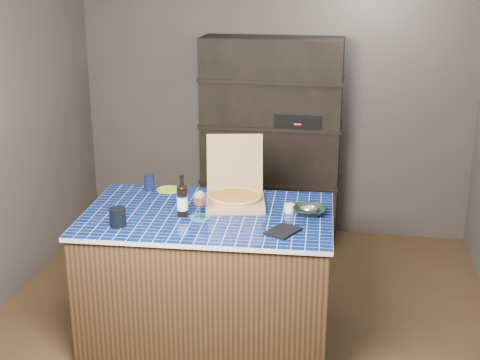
% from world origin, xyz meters
% --- Properties ---
extents(room, '(3.50, 3.50, 3.50)m').
position_xyz_m(room, '(0.00, 0.00, 1.25)').
color(room, '#523C23').
rests_on(room, ground).
extents(shelving_unit, '(1.20, 0.41, 1.80)m').
position_xyz_m(shelving_unit, '(0.00, 1.53, 0.90)').
color(shelving_unit, black).
rests_on(shelving_unit, floor).
extents(kitchen_island, '(1.63, 1.08, 0.87)m').
position_xyz_m(kitchen_island, '(-0.17, -0.23, 0.44)').
color(kitchen_island, '#4F361F').
rests_on(kitchen_island, floor).
extents(pizza_box, '(0.46, 0.53, 0.42)m').
position_xyz_m(pizza_box, '(-0.03, -0.02, 0.93)').
color(pizza_box, tan).
rests_on(pizza_box, kitchen_island).
extents(mead_bottle, '(0.07, 0.07, 0.27)m').
position_xyz_m(mead_bottle, '(-0.32, -0.30, 0.98)').
color(mead_bottle, black).
rests_on(mead_bottle, kitchen_island).
extents(teal_trivet, '(0.13, 0.13, 0.01)m').
position_xyz_m(teal_trivet, '(-0.20, -0.32, 0.87)').
color(teal_trivet, '#17627C').
rests_on(teal_trivet, kitchen_island).
extents(wine_glass, '(0.08, 0.08, 0.17)m').
position_xyz_m(wine_glass, '(-0.20, -0.32, 0.99)').
color(wine_glass, white).
rests_on(wine_glass, teal_trivet).
extents(tumbler, '(0.10, 0.10, 0.11)m').
position_xyz_m(tumbler, '(-0.66, -0.53, 0.93)').
color(tumbler, black).
rests_on(tumbler, kitchen_island).
extents(dvd_case, '(0.22, 0.25, 0.02)m').
position_xyz_m(dvd_case, '(0.34, -0.46, 0.88)').
color(dvd_case, black).
rests_on(dvd_case, kitchen_island).
extents(bowl, '(0.23, 0.23, 0.05)m').
position_xyz_m(bowl, '(0.47, -0.14, 0.90)').
color(bowl, black).
rests_on(bowl, kitchen_island).
extents(foil_contents, '(0.11, 0.09, 0.05)m').
position_xyz_m(foil_contents, '(0.47, -0.14, 0.91)').
color(foil_contents, silver).
rests_on(foil_contents, bowl).
extents(white_jar, '(0.06, 0.06, 0.05)m').
position_xyz_m(white_jar, '(0.34, -0.12, 0.90)').
color(white_jar, white).
rests_on(white_jar, kitchen_island).
extents(navy_cup, '(0.07, 0.07, 0.11)m').
position_xyz_m(navy_cup, '(-0.68, 0.16, 0.92)').
color(navy_cup, black).
rests_on(navy_cup, kitchen_island).
extents(green_trivet, '(0.17, 0.17, 0.01)m').
position_xyz_m(green_trivet, '(-0.54, 0.17, 0.87)').
color(green_trivet, '#9CBF29').
rests_on(green_trivet, kitchen_island).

